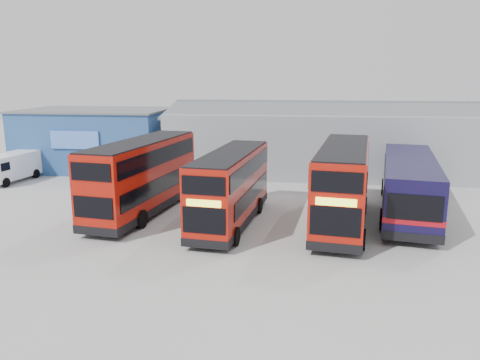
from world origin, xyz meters
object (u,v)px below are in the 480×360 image
(double_decker_centre, at_px, (231,189))
(single_decker_blue, at_px, (409,187))
(maintenance_shed, at_px, (352,139))
(office_block, at_px, (97,139))
(double_decker_right, at_px, (343,186))
(double_decker_left, at_px, (143,178))
(panel_van, at_px, (10,166))

(double_decker_centre, distance_m, single_decker_blue, 10.42)
(maintenance_shed, xyz_separation_m, single_decker_blue, (1.90, -13.41, -0.97))
(office_block, height_order, single_decker_blue, office_block)
(office_block, distance_m, single_decker_blue, 26.50)
(double_decker_right, relative_size, single_decker_blue, 0.84)
(maintenance_shed, relative_size, double_decker_left, 2.92)
(maintenance_shed, distance_m, double_decker_centre, 18.39)
(office_block, height_order, maintenance_shed, maintenance_shed)
(maintenance_shed, bearing_deg, panel_van, -162.40)
(double_decker_left, distance_m, double_decker_centre, 5.53)
(double_decker_left, relative_size, double_decker_right, 1.00)
(single_decker_blue, distance_m, panel_van, 28.62)
(double_decker_centre, xyz_separation_m, panel_van, (-18.22, 8.20, -0.78))
(double_decker_centre, distance_m, panel_van, 20.00)
(single_decker_blue, bearing_deg, double_decker_centre, 27.34)
(single_decker_blue, relative_size, panel_van, 2.44)
(maintenance_shed, bearing_deg, double_decker_right, -97.49)
(maintenance_shed, bearing_deg, double_decker_centre, -115.94)
(double_decker_centre, relative_size, double_decker_right, 0.92)
(maintenance_shed, bearing_deg, double_decker_left, -131.40)
(office_block, height_order, panel_van, office_block)
(double_decker_left, distance_m, double_decker_right, 11.33)
(maintenance_shed, height_order, panel_van, maintenance_shed)
(office_block, height_order, double_decker_right, office_block)
(double_decker_left, distance_m, single_decker_blue, 15.42)
(office_block, bearing_deg, panel_van, -123.99)
(office_block, relative_size, double_decker_right, 1.17)
(panel_van, bearing_deg, double_decker_left, -20.86)
(office_block, bearing_deg, single_decker_blue, -25.50)
(double_decker_centre, distance_m, double_decker_right, 5.96)
(office_block, xyz_separation_m, single_decker_blue, (23.90, -11.40, -0.94))
(office_block, distance_m, panel_van, 7.75)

